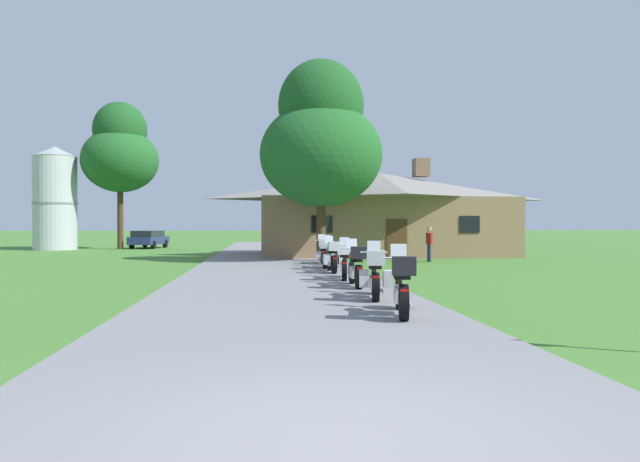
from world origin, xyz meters
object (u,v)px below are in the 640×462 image
at_px(motorcycle_yellow_nearest_to_camera, 402,285).
at_px(tree_by_lodge_front, 321,140).
at_px(motorcycle_green_second_in_row, 375,275).
at_px(motorcycle_green_fifth_in_row, 332,257).
at_px(bystander_red_shirt_near_lodge, 429,242).
at_px(motorcycle_red_fourth_in_row, 344,261).
at_px(metal_silo_distant, 55,198).
at_px(motorcycle_orange_farthest_in_row, 323,251).
at_px(motorcycle_silver_sixth_in_row, 326,254).
at_px(motorcycle_red_third_in_row, 356,266).
at_px(parked_navy_suv_far_left, 149,238).
at_px(tree_left_far, 120,152).

distance_m(motorcycle_yellow_nearest_to_camera, tree_by_lodge_front, 17.93).
bearing_deg(motorcycle_yellow_nearest_to_camera, motorcycle_green_second_in_row, 100.30).
relative_size(motorcycle_green_fifth_in_row, bystander_red_shirt_near_lodge, 1.23).
bearing_deg(bystander_red_shirt_near_lodge, motorcycle_red_fourth_in_row, -31.49).
bearing_deg(metal_silo_distant, tree_by_lodge_front, -42.56).
bearing_deg(motorcycle_orange_farthest_in_row, metal_silo_distant, 136.52).
xyz_separation_m(motorcycle_yellow_nearest_to_camera, motorcycle_silver_sixth_in_row, (-0.01, 12.22, -0.01)).
bearing_deg(motorcycle_green_second_in_row, motorcycle_red_third_in_row, 99.70).
bearing_deg(motorcycle_yellow_nearest_to_camera, parked_navy_suv_far_left, 117.92).
bearing_deg(tree_by_lodge_front, motorcycle_green_fifth_in_row, -92.82).
height_order(tree_left_far, metal_silo_distant, tree_left_far).
bearing_deg(motorcycle_yellow_nearest_to_camera, tree_by_lodge_front, 99.33).
distance_m(motorcycle_green_second_in_row, motorcycle_green_fifth_in_row, 7.53).
distance_m(motorcycle_green_second_in_row, motorcycle_red_third_in_row, 2.64).
height_order(motorcycle_green_second_in_row, motorcycle_green_fifth_in_row, same).
relative_size(motorcycle_red_fourth_in_row, bystander_red_shirt_near_lodge, 1.23).
distance_m(motorcycle_green_second_in_row, tree_by_lodge_front, 15.59).
bearing_deg(tree_left_far, motorcycle_red_fourth_in_row, -64.00).
distance_m(motorcycle_silver_sixth_in_row, parked_navy_suv_far_left, 26.58).
bearing_deg(motorcycle_orange_farthest_in_row, tree_by_lodge_front, 88.72).
bearing_deg(motorcycle_red_fourth_in_row, motorcycle_green_second_in_row, -81.88).
relative_size(motorcycle_silver_sixth_in_row, tree_left_far, 0.19).
relative_size(motorcycle_yellow_nearest_to_camera, metal_silo_distant, 0.27).
xyz_separation_m(motorcycle_red_fourth_in_row, parked_navy_suv_far_left, (-11.45, 28.84, 0.16)).
relative_size(motorcycle_green_fifth_in_row, metal_silo_distant, 0.27).
bearing_deg(motorcycle_orange_farthest_in_row, motorcycle_green_fifth_in_row, -89.43).
bearing_deg(motorcycle_silver_sixth_in_row, bystander_red_shirt_near_lodge, 48.60).
xyz_separation_m(motorcycle_red_third_in_row, bystander_red_shirt_near_lodge, (5.59, 11.71, 0.33)).
xyz_separation_m(motorcycle_green_second_in_row, motorcycle_silver_sixth_in_row, (-0.02, 9.75, 0.00)).
distance_m(motorcycle_orange_farthest_in_row, tree_by_lodge_front, 5.68).
bearing_deg(metal_silo_distant, motorcycle_silver_sixth_in_row, -50.53).
relative_size(motorcycle_orange_farthest_in_row, bystander_red_shirt_near_lodge, 1.24).
bearing_deg(motorcycle_green_second_in_row, motorcycle_yellow_nearest_to_camera, -80.43).
bearing_deg(parked_navy_suv_far_left, motorcycle_red_fourth_in_row, -59.48).
height_order(motorcycle_orange_farthest_in_row, bystander_red_shirt_near_lodge, bystander_red_shirt_near_lodge).
relative_size(motorcycle_green_second_in_row, bystander_red_shirt_near_lodge, 1.23).
bearing_deg(parked_navy_suv_far_left, motorcycle_red_third_in_row, -60.97).
bearing_deg(motorcycle_green_second_in_row, tree_by_lodge_front, 98.44).
xyz_separation_m(motorcycle_green_second_in_row, motorcycle_green_fifth_in_row, (-0.03, 7.53, 0.00)).
bearing_deg(bystander_red_shirt_near_lodge, motorcycle_green_second_in_row, -22.21).
bearing_deg(bystander_red_shirt_near_lodge, motorcycle_yellow_nearest_to_camera, -19.32).
xyz_separation_m(tree_left_far, parked_navy_suv_far_left, (1.78, 1.72, -6.65)).
distance_m(motorcycle_red_third_in_row, motorcycle_red_fourth_in_row, 2.29).
bearing_deg(motorcycle_red_fourth_in_row, bystander_red_shirt_near_lodge, 67.81).
height_order(tree_by_lodge_front, metal_silo_distant, tree_by_lodge_front).
relative_size(motorcycle_red_third_in_row, motorcycle_green_fifth_in_row, 1.00).
bearing_deg(tree_left_far, parked_navy_suv_far_left, 44.00).
xyz_separation_m(motorcycle_red_fourth_in_row, tree_by_lodge_front, (0.30, 9.75, 5.26)).
relative_size(motorcycle_green_second_in_row, motorcycle_red_fourth_in_row, 1.00).
bearing_deg(motorcycle_silver_sixth_in_row, motorcycle_orange_farthest_in_row, 95.51).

